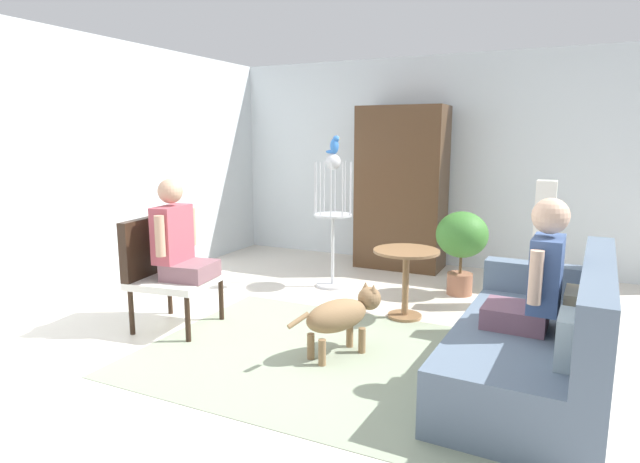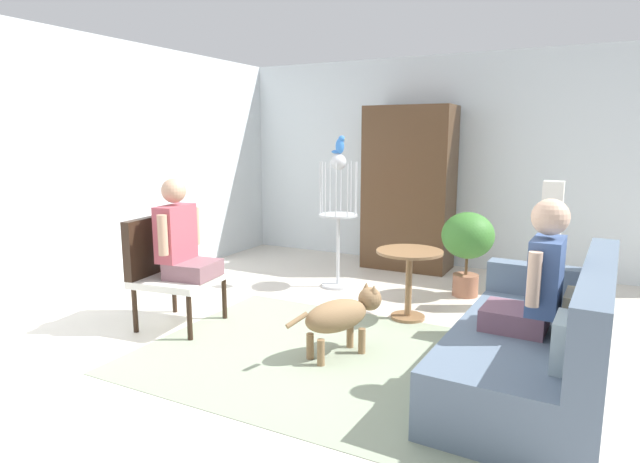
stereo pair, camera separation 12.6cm
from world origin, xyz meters
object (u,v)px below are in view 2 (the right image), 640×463
round_end_table (409,271)px  column_lamp (549,247)px  parrot (340,145)px  couch (541,346)px  person_on_armchair (181,238)px  dog (342,315)px  armoire_cabinet (409,189)px  bird_cage_stand (338,219)px  person_on_couch (537,278)px  armchair (166,264)px  potted_plant (468,241)px

round_end_table → column_lamp: bearing=39.4°
parrot → column_lamp: (2.09, 0.23, -0.94)m
couch → person_on_armchair: size_ratio=2.30×
dog → armoire_cabinet: 2.98m
armoire_cabinet → bird_cage_stand: bearing=-108.6°
dog → person_on_armchair: bearing=-177.6°
person_on_couch → parrot: parrot is taller
armchair → armoire_cabinet: size_ratio=0.47×
bird_cage_stand → armoire_cabinet: bearing=71.4°
person_on_armchair → potted_plant: (1.99, 2.03, -0.20)m
couch → person_on_couch: bearing=-149.9°
round_end_table → bird_cage_stand: 1.26m
dog → armoire_cabinet: bearing=98.7°
armchair → parrot: size_ratio=4.92×
couch → round_end_table: couch is taller
couch → parrot: size_ratio=10.06×
person_on_armchair → column_lamp: 3.39m
person_on_couch → round_end_table: size_ratio=1.35×
round_end_table → parrot: parrot is taller
column_lamp → bird_cage_stand: bearing=-173.8°
dog → armoire_cabinet: size_ratio=0.39×
parrot → person_on_couch: bearing=-37.1°
couch → potted_plant: size_ratio=2.21×
parrot → column_lamp: 2.30m
round_end_table → dog: round_end_table is taller
round_end_table → bird_cage_stand: bird_cage_stand is taller
person_on_armchair → dog: size_ratio=1.08×
couch → bird_cage_stand: (-2.22, 1.59, 0.46)m
couch → armoire_cabinet: (-1.82, 2.78, 0.70)m
person_on_couch → potted_plant: size_ratio=0.98×
round_end_table → column_lamp: size_ratio=0.52×
person_on_armchair → armoire_cabinet: armoire_cabinet is taller
couch → parrot: bearing=144.1°
person_on_couch → armoire_cabinet: bearing=122.1°
person_on_couch → potted_plant: bearing=113.5°
column_lamp → armoire_cabinet: (-1.71, 0.96, 0.39)m
parrot → column_lamp: parrot is taller
potted_plant → armoire_cabinet: (-0.93, 0.89, 0.42)m
column_lamp → potted_plant: bearing=175.0°
armchair → person_on_armchair: bearing=7.5°
round_end_table → potted_plant: potted_plant is taller
parrot → potted_plant: parrot is taller
potted_plant → armoire_cabinet: bearing=136.2°
parrot → armchair: bearing=-115.5°
couch → round_end_table: (-1.20, 0.94, 0.15)m
person_on_couch → column_lamp: bearing=91.9°
dog → potted_plant: bearing=75.9°
person_on_couch → bird_cage_stand: bird_cage_stand is taller
person_on_armchair → bird_cage_stand: bearing=69.3°
parrot → potted_plant: 1.66m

